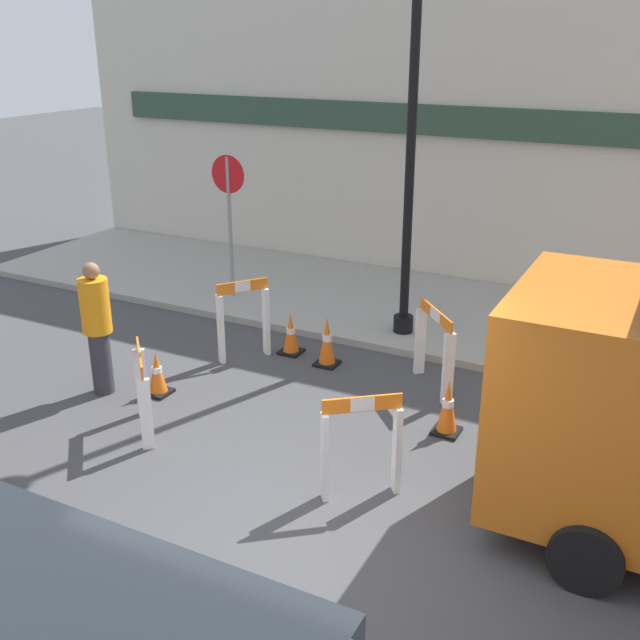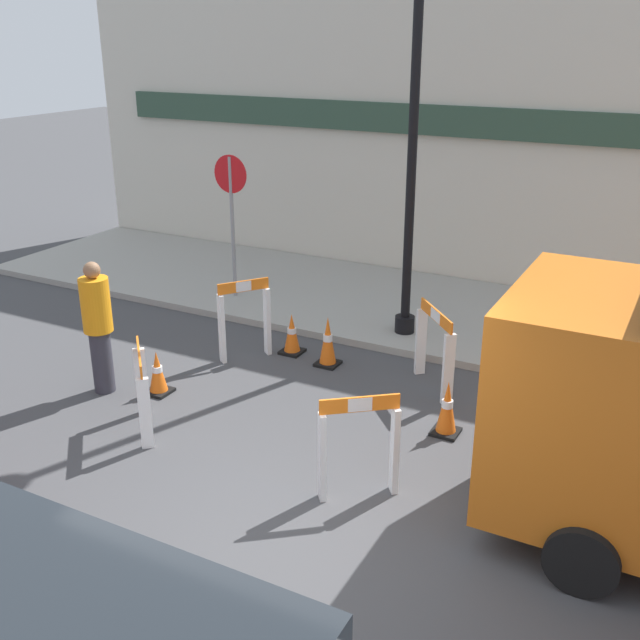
% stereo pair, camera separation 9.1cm
% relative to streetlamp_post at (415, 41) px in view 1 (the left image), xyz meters
% --- Properties ---
extents(ground_plane, '(60.00, 60.00, 0.00)m').
position_rel_streetlamp_post_xyz_m(ground_plane, '(1.01, -5.12, -4.08)').
color(ground_plane, '#424244').
extents(sidewalk_slab, '(18.00, 3.45, 0.11)m').
position_rel_streetlamp_post_xyz_m(sidewalk_slab, '(1.01, 1.10, -4.03)').
color(sidewalk_slab, '#9E9B93').
rests_on(sidewalk_slab, ground_plane).
extents(storefront_facade, '(18.00, 0.22, 5.50)m').
position_rel_streetlamp_post_xyz_m(storefront_facade, '(1.01, 2.90, -1.33)').
color(storefront_facade, beige).
rests_on(storefront_facade, ground_plane).
extents(streetlamp_post, '(0.44, 0.44, 6.28)m').
position_rel_streetlamp_post_xyz_m(streetlamp_post, '(0.00, 0.00, 0.00)').
color(streetlamp_post, black).
rests_on(streetlamp_post, sidewalk_slab).
extents(stop_sign, '(0.60, 0.06, 2.30)m').
position_rel_streetlamp_post_xyz_m(stop_sign, '(-3.08, 0.19, -2.43)').
color(stop_sign, gray).
rests_on(stop_sign, sidewalk_slab).
extents(barricade_0, '(0.68, 0.58, 1.06)m').
position_rel_streetlamp_post_xyz_m(barricade_0, '(1.08, -3.89, -3.52)').
color(barricade_0, white).
rests_on(barricade_0, ground_plane).
extents(barricade_1, '(0.73, 0.78, 1.05)m').
position_rel_streetlamp_post_xyz_m(barricade_1, '(0.92, -1.34, -3.50)').
color(barricade_1, white).
rests_on(barricade_1, ground_plane).
extents(barricade_2, '(0.53, 0.66, 1.11)m').
position_rel_streetlamp_post_xyz_m(barricade_2, '(-1.67, -1.66, -3.50)').
color(barricade_2, white).
rests_on(barricade_2, ground_plane).
extents(barricade_3, '(0.69, 0.72, 0.97)m').
position_rel_streetlamp_post_xyz_m(barricade_3, '(-1.58, -3.86, -3.55)').
color(barricade_3, white).
rests_on(barricade_3, ground_plane).
extents(traffic_cone_0, '(0.30, 0.30, 0.56)m').
position_rel_streetlamp_post_xyz_m(traffic_cone_0, '(-2.03, -3.07, -3.81)').
color(traffic_cone_0, black).
rests_on(traffic_cone_0, ground_plane).
extents(traffic_cone_1, '(0.30, 0.30, 0.58)m').
position_rel_streetlamp_post_xyz_m(traffic_cone_1, '(-1.19, -1.22, -3.80)').
color(traffic_cone_1, black).
rests_on(traffic_cone_1, ground_plane).
extents(traffic_cone_2, '(0.30, 0.30, 0.69)m').
position_rel_streetlamp_post_xyz_m(traffic_cone_2, '(-0.56, -1.35, -3.75)').
color(traffic_cone_2, black).
rests_on(traffic_cone_2, ground_plane).
extents(traffic_cone_3, '(0.30, 0.30, 0.64)m').
position_rel_streetlamp_post_xyz_m(traffic_cone_3, '(1.45, -2.36, -3.77)').
color(traffic_cone_3, black).
rests_on(traffic_cone_3, ground_plane).
extents(person_worker, '(0.43, 0.43, 1.68)m').
position_rel_streetlamp_post_xyz_m(person_worker, '(-2.67, -3.33, -3.18)').
color(person_worker, '#33333D').
rests_on(person_worker, ground_plane).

